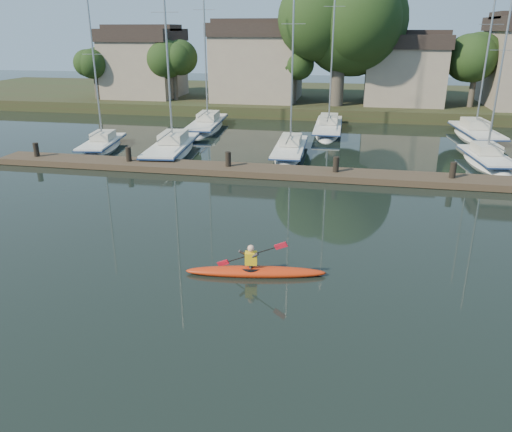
% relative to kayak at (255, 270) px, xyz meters
% --- Properties ---
extents(ground, '(160.00, 160.00, 0.00)m').
position_rel_kayak_xyz_m(ground, '(-0.96, -1.96, -0.18)').
color(ground, black).
rests_on(ground, ground).
extents(kayak, '(4.69, 1.36, 1.49)m').
position_rel_kayak_xyz_m(kayak, '(0.00, 0.00, 0.00)').
color(kayak, '#B5430D').
rests_on(kayak, ground).
extents(dock, '(34.00, 2.00, 1.80)m').
position_rel_kayak_xyz_m(dock, '(-0.96, 12.04, 0.02)').
color(dock, '#493529').
rests_on(dock, ground).
extents(sailboat_0, '(2.97, 6.97, 10.72)m').
position_rel_kayak_xyz_m(sailboat_0, '(-13.91, 16.30, -0.36)').
color(sailboat_0, silver).
rests_on(sailboat_0, ground).
extents(sailboat_1, '(3.15, 9.26, 14.85)m').
position_rel_kayak_xyz_m(sailboat_1, '(-8.76, 15.93, -0.38)').
color(sailboat_1, silver).
rests_on(sailboat_1, ground).
extents(sailboat_2, '(2.21, 8.31, 13.65)m').
position_rel_kayak_xyz_m(sailboat_2, '(-1.15, 17.27, -0.35)').
color(sailboat_2, silver).
rests_on(sailboat_2, ground).
extents(sailboat_4, '(2.85, 6.92, 11.42)m').
position_rel_kayak_xyz_m(sailboat_4, '(10.85, 16.99, -0.37)').
color(sailboat_4, silver).
rests_on(sailboat_4, ground).
extents(sailboat_5, '(2.98, 9.54, 15.54)m').
position_rel_kayak_xyz_m(sailboat_5, '(-8.98, 24.76, -0.37)').
color(sailboat_5, silver).
rests_on(sailboat_5, ground).
extents(sailboat_6, '(2.29, 9.98, 15.80)m').
position_rel_kayak_xyz_m(sailboat_6, '(0.82, 25.50, -0.36)').
color(sailboat_6, silver).
rests_on(sailboat_6, ground).
extents(sailboat_7, '(3.25, 8.78, 13.82)m').
position_rel_kayak_xyz_m(sailboat_7, '(11.83, 25.21, -0.39)').
color(sailboat_7, silver).
rests_on(sailboat_7, ground).
extents(shore, '(90.00, 25.25, 12.75)m').
position_rel_kayak_xyz_m(shore, '(0.65, 38.33, 3.05)').
color(shore, '#28361B').
rests_on(shore, ground).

